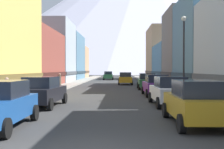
# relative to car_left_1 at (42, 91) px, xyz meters

# --- Properties ---
(sidewalk_left) EXTENTS (2.50, 100.00, 0.15)m
(sidewalk_left) POSITION_rel_car_left_1_xyz_m (-2.45, 25.16, -0.82)
(sidewalk_left) COLOR gray
(sidewalk_left) RESTS_ON ground
(sidewalk_right) EXTENTS (2.50, 100.00, 0.15)m
(sidewalk_right) POSITION_rel_car_left_1_xyz_m (10.05, 25.16, -0.82)
(sidewalk_right) COLOR gray
(sidewalk_right) RESTS_ON ground
(storefront_left_2) EXTENTS (9.78, 13.07, 7.25)m
(storefront_left_2) POSITION_rel_car_left_1_xyz_m (-8.44, 20.01, 2.59)
(storefront_left_2) COLOR brown
(storefront_left_2) RESTS_ON ground
(storefront_left_3) EXTENTS (9.73, 10.59, 10.42)m
(storefront_left_3) POSITION_rel_car_left_1_xyz_m (-8.41, 32.30, 4.14)
(storefront_left_3) COLOR #99A5B2
(storefront_left_3) RESTS_ON ground
(storefront_left_4) EXTENTS (7.97, 13.66, 9.67)m
(storefront_left_4) POSITION_rel_car_left_1_xyz_m (-7.53, 44.92, 3.77)
(storefront_left_4) COLOR slate
(storefront_left_4) RESTS_ON ground
(storefront_left_5) EXTENTS (10.24, 8.59, 7.93)m
(storefront_left_5) POSITION_rel_car_left_1_xyz_m (-8.67, 56.25, 2.92)
(storefront_left_5) COLOR tan
(storefront_left_5) RESTS_ON ground
(storefront_right_2) EXTENTS (8.95, 10.22, 10.12)m
(storefront_right_2) POSITION_rel_car_left_1_xyz_m (15.63, 14.90, 3.99)
(storefront_right_2) COLOR slate
(storefront_right_2) RESTS_ON ground
(storefront_right_3) EXTENTS (7.08, 9.21, 10.72)m
(storefront_right_3) POSITION_rel_car_left_1_xyz_m (14.69, 24.84, 4.28)
(storefront_right_3) COLOR #66605B
(storefront_right_3) RESTS_ON ground
(storefront_right_4) EXTENTS (6.78, 13.43, 6.80)m
(storefront_right_4) POSITION_rel_car_left_1_xyz_m (14.54, 36.41, 2.37)
(storefront_right_4) COLOR slate
(storefront_right_4) RESTS_ON ground
(storefront_right_5) EXTENTS (9.11, 13.59, 11.82)m
(storefront_right_5) POSITION_rel_car_left_1_xyz_m (15.71, 50.41, 4.83)
(storefront_right_5) COLOR tan
(storefront_right_5) RESTS_ON ground
(car_left_1) EXTENTS (2.24, 4.48, 1.78)m
(car_left_1) POSITION_rel_car_left_1_xyz_m (0.00, 0.00, 0.00)
(car_left_1) COLOR black
(car_left_1) RESTS_ON ground
(car_right_0) EXTENTS (2.09, 4.41, 1.78)m
(car_right_0) POSITION_rel_car_left_1_xyz_m (7.60, -5.38, 0.00)
(car_right_0) COLOR #B28419
(car_right_0) RESTS_ON ground
(car_right_1) EXTENTS (2.18, 4.45, 1.78)m
(car_right_1) POSITION_rel_car_left_1_xyz_m (7.60, 0.69, 0.00)
(car_right_1) COLOR silver
(car_right_1) RESTS_ON ground
(car_right_2) EXTENTS (2.15, 4.44, 1.78)m
(car_right_2) POSITION_rel_car_left_1_xyz_m (7.60, 7.10, 0.00)
(car_right_2) COLOR #591E72
(car_right_2) RESTS_ON ground
(car_right_3) EXTENTS (2.14, 4.44, 1.78)m
(car_right_3) POSITION_rel_car_left_1_xyz_m (7.60, 15.11, 0.00)
(car_right_3) COLOR #265933
(car_right_3) RESTS_ON ground
(car_driving_0) EXTENTS (2.06, 4.40, 1.78)m
(car_driving_0) POSITION_rel_car_left_1_xyz_m (2.20, 43.62, 0.00)
(car_driving_0) COLOR #265933
(car_driving_0) RESTS_ON ground
(car_driving_1) EXTENTS (2.06, 4.40, 1.78)m
(car_driving_1) POSITION_rel_car_left_1_xyz_m (5.40, 24.91, 0.00)
(car_driving_1) COLOR #B28419
(car_driving_1) RESTS_ON ground
(potted_plant_0) EXTENTS (0.52, 0.52, 0.87)m
(potted_plant_0) POSITION_rel_car_left_1_xyz_m (-3.20, 1.71, -0.32)
(potted_plant_0) COLOR gray
(potted_plant_0) RESTS_ON sidewalk_left
(potted_plant_1) EXTENTS (0.51, 0.51, 0.84)m
(potted_plant_1) POSITION_rel_car_left_1_xyz_m (-3.20, 4.26, -0.32)
(potted_plant_1) COLOR #4C4C51
(potted_plant_1) RESTS_ON sidewalk_left
(potted_plant_2) EXTENTS (0.74, 0.74, 1.02)m
(potted_plant_2) POSITION_rel_car_left_1_xyz_m (-3.20, 3.11, -0.17)
(potted_plant_2) COLOR #4C4C51
(potted_plant_2) RESTS_ON sidewalk_left
(pedestrian_0) EXTENTS (0.36, 0.36, 1.59)m
(pedestrian_0) POSITION_rel_car_left_1_xyz_m (-2.45, 16.61, -0.02)
(pedestrian_0) COLOR brown
(pedestrian_0) RESTS_ON sidewalk_left
(pedestrian_1) EXTENTS (0.36, 0.36, 1.56)m
(pedestrian_1) POSITION_rel_car_left_1_xyz_m (-2.45, 0.81, -0.03)
(pedestrian_1) COLOR maroon
(pedestrian_1) RESTS_ON sidewalk_left
(streetlamp_right) EXTENTS (0.36, 0.36, 5.86)m
(streetlamp_right) POSITION_rel_car_left_1_xyz_m (9.15, 3.79, 3.09)
(streetlamp_right) COLOR black
(streetlamp_right) RESTS_ON sidewalk_right
(mountain_backdrop) EXTENTS (318.63, 318.63, 115.73)m
(mountain_backdrop) POSITION_rel_car_left_1_xyz_m (30.29, 250.16, 56.97)
(mountain_backdrop) COLOR silver
(mountain_backdrop) RESTS_ON ground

